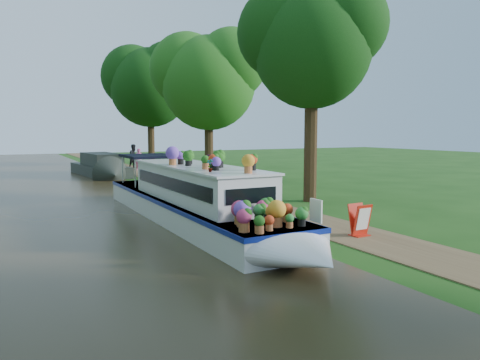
% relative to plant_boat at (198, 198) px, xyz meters
% --- Properties ---
extents(ground, '(100.00, 100.00, 0.00)m').
position_rel_plant_boat_xyz_m(ground, '(2.25, -0.59, -0.85)').
color(ground, '#163E0F').
rests_on(ground, ground).
extents(canal_water, '(10.00, 100.00, 0.02)m').
position_rel_plant_boat_xyz_m(canal_water, '(-3.75, -0.59, -0.84)').
color(canal_water, black).
rests_on(canal_water, ground).
extents(towpath, '(2.20, 100.00, 0.03)m').
position_rel_plant_boat_xyz_m(towpath, '(3.45, -0.59, -0.84)').
color(towpath, brown).
rests_on(towpath, ground).
extents(plant_boat, '(2.29, 13.52, 2.22)m').
position_rel_plant_boat_xyz_m(plant_boat, '(0.00, 0.00, 0.00)').
color(plant_boat, silver).
rests_on(plant_boat, canal_water).
extents(tree_near_overhang, '(5.52, 5.28, 8.99)m').
position_rel_plant_boat_xyz_m(tree_near_overhang, '(6.04, 2.47, 5.75)').
color(tree_near_overhang, black).
rests_on(tree_near_overhang, ground).
extents(tree_near_mid, '(6.90, 6.60, 9.40)m').
position_rel_plant_boat_xyz_m(tree_near_mid, '(6.73, 14.49, 5.58)').
color(tree_near_mid, black).
rests_on(tree_near_mid, ground).
extents(tree_near_far, '(7.59, 7.26, 10.30)m').
position_rel_plant_boat_xyz_m(tree_near_far, '(6.23, 25.50, 6.20)').
color(tree_near_far, black).
rests_on(tree_near_far, ground).
extents(second_boat, '(2.79, 7.75, 1.47)m').
position_rel_plant_boat_xyz_m(second_boat, '(0.50, 17.51, -0.26)').
color(second_boat, black).
rests_on(second_boat, canal_water).
extents(sandwich_board, '(0.57, 0.47, 0.89)m').
position_rel_plant_boat_xyz_m(sandwich_board, '(3.41, -3.58, -0.42)').
color(sandwich_board, red).
rests_on(sandwich_board, towpath).
extents(pedestrian_pink, '(0.69, 0.58, 1.60)m').
position_rel_plant_boat_xyz_m(pedestrian_pink, '(3.79, 20.42, -0.02)').
color(pedestrian_pink, '#BF4F68').
rests_on(pedestrian_pink, towpath).
extents(pedestrian_dark, '(1.10, 0.99, 1.86)m').
position_rel_plant_boat_xyz_m(pedestrian_dark, '(3.89, 22.18, 0.11)').
color(pedestrian_dark, black).
rests_on(pedestrian_dark, towpath).
extents(verge_plant, '(0.41, 0.38, 0.38)m').
position_rel_plant_boat_xyz_m(verge_plant, '(2.30, 0.93, -0.66)').
color(verge_plant, '#35681F').
rests_on(verge_plant, ground).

